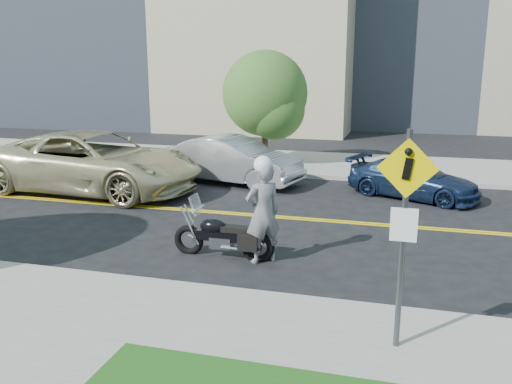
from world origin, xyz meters
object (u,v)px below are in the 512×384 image
object	(u,v)px
motorcyclist	(263,210)
parked_car_blue	(413,179)
parked_car_silver	(233,160)
pedestrian_sign	(404,220)
motorcycle	(223,227)
suv	(94,162)

from	to	relation	value
motorcyclist	parked_car_blue	size ratio (longest dim) A/B	0.56
parked_car_silver	parked_car_blue	xyz separation A→B (m)	(5.83, -0.49, -0.21)
pedestrian_sign	parked_car_blue	world-z (taller)	pedestrian_sign
parked_car_silver	motorcycle	bearing A→B (deg)	-149.70
suv	parked_car_blue	size ratio (longest dim) A/B	1.73
parked_car_silver	parked_car_blue	distance (m)	5.86
suv	parked_car_blue	world-z (taller)	suv
parked_car_silver	motorcyclist	bearing A→B (deg)	-143.52
pedestrian_sign	motorcycle	distance (m)	4.90
motorcyclist	parked_car_blue	world-z (taller)	motorcyclist
motorcycle	parked_car_blue	world-z (taller)	motorcycle
suv	parked_car_silver	size ratio (longest dim) A/B	1.44
pedestrian_sign	suv	size ratio (longest dim) A/B	0.44
pedestrian_sign	motorcycle	world-z (taller)	pedestrian_sign
motorcyclist	parked_car_blue	bearing A→B (deg)	-155.48
motorcycle	parked_car_silver	distance (m)	7.16
motorcycle	parked_car_blue	size ratio (longest dim) A/B	0.54
motorcyclist	parked_car_silver	size ratio (longest dim) A/B	0.46
parked_car_blue	suv	bearing A→B (deg)	123.82
motorcycle	parked_car_blue	xyz separation A→B (m)	(3.82, 6.38, -0.08)
motorcyclist	parked_car_silver	xyz separation A→B (m)	(-2.88, 6.94, -0.31)
motorcyclist	pedestrian_sign	bearing A→B (deg)	90.88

